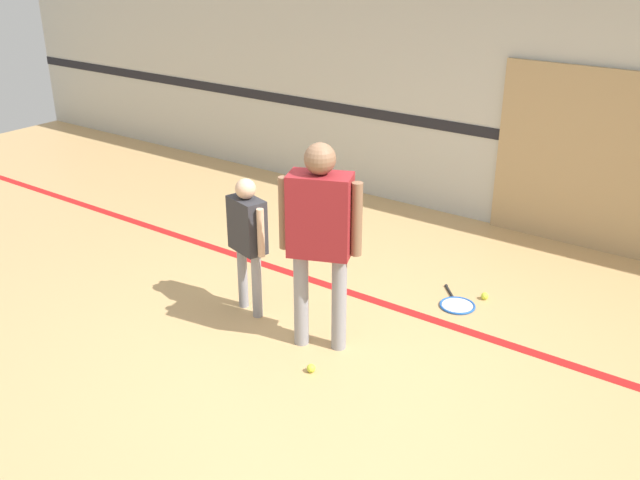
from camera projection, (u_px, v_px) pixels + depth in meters
ground_plane at (325, 353)px, 5.57m from camera, size 16.00×16.00×0.00m
wall_back at (509, 81)px, 7.38m from camera, size 16.00×0.07×3.20m
wall_panel at (606, 164)px, 7.02m from camera, size 2.23×0.05×1.84m
floor_stripe at (388, 305)px, 6.28m from camera, size 14.40×0.10×0.01m
person_instructor at (320, 226)px, 5.27m from camera, size 0.59×0.41×1.66m
person_student_left at (247, 232)px, 5.89m from camera, size 0.44×0.27×1.21m
racket_spare_on_floor at (457, 304)px, 6.27m from camera, size 0.49×0.52×0.03m
tennis_ball_near_instructor at (311, 368)px, 5.32m from camera, size 0.07×0.07×0.07m
tennis_ball_by_spare_racket at (485, 296)px, 6.36m from camera, size 0.07×0.07×0.07m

